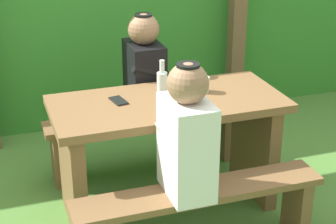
{
  "coord_description": "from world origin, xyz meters",
  "views": [
    {
      "loc": [
        -0.99,
        -2.92,
        1.99
      ],
      "look_at": [
        0.0,
        0.0,
        0.66
      ],
      "focal_mm": 59.5,
      "sensor_mm": 36.0,
      "label": 1
    }
  ],
  "objects_px": {
    "picnic_table": "(168,136)",
    "person_black_coat": "(144,70)",
    "bench_near": "(199,208)",
    "person_white_shirt": "(187,135)",
    "cell_phone": "(119,101)",
    "bottle_left": "(162,83)",
    "drinking_glass": "(203,84)",
    "bench_far": "(144,130)"
  },
  "relations": [
    {
      "from": "drinking_glass",
      "to": "bottle_left",
      "type": "relative_size",
      "value": 0.42
    },
    {
      "from": "drinking_glass",
      "to": "cell_phone",
      "type": "relative_size",
      "value": 0.68
    },
    {
      "from": "picnic_table",
      "to": "bottle_left",
      "type": "distance_m",
      "value": 0.33
    },
    {
      "from": "picnic_table",
      "to": "person_black_coat",
      "type": "height_order",
      "value": "person_black_coat"
    },
    {
      "from": "picnic_table",
      "to": "cell_phone",
      "type": "relative_size",
      "value": 10.0
    },
    {
      "from": "bench_near",
      "to": "bottle_left",
      "type": "bearing_deg",
      "value": 91.34
    },
    {
      "from": "bench_near",
      "to": "person_white_shirt",
      "type": "xyz_separation_m",
      "value": [
        -0.08,
        0.0,
        0.45
      ]
    },
    {
      "from": "person_black_coat",
      "to": "picnic_table",
      "type": "bearing_deg",
      "value": -91.0
    },
    {
      "from": "picnic_table",
      "to": "drinking_glass",
      "type": "bearing_deg",
      "value": 12.78
    },
    {
      "from": "person_white_shirt",
      "to": "bottle_left",
      "type": "bearing_deg",
      "value": 83.98
    },
    {
      "from": "bench_far",
      "to": "bench_near",
      "type": "bearing_deg",
      "value": -90.0
    },
    {
      "from": "bench_near",
      "to": "person_black_coat",
      "type": "height_order",
      "value": "person_black_coat"
    },
    {
      "from": "person_black_coat",
      "to": "drinking_glass",
      "type": "relative_size",
      "value": 7.51
    },
    {
      "from": "bench_far",
      "to": "bottle_left",
      "type": "height_order",
      "value": "bottle_left"
    },
    {
      "from": "picnic_table",
      "to": "person_white_shirt",
      "type": "height_order",
      "value": "person_white_shirt"
    },
    {
      "from": "bench_far",
      "to": "bottle_left",
      "type": "xyz_separation_m",
      "value": [
        -0.01,
        -0.46,
        0.52
      ]
    },
    {
      "from": "person_black_coat",
      "to": "cell_phone",
      "type": "relative_size",
      "value": 5.14
    },
    {
      "from": "drinking_glass",
      "to": "bottle_left",
      "type": "bearing_deg",
      "value": 177.09
    },
    {
      "from": "person_black_coat",
      "to": "bench_near",
      "type": "bearing_deg",
      "value": -90.5
    },
    {
      "from": "person_white_shirt",
      "to": "drinking_glass",
      "type": "distance_m",
      "value": 0.67
    },
    {
      "from": "bench_far",
      "to": "person_black_coat",
      "type": "xyz_separation_m",
      "value": [
        0.01,
        -0.0,
        0.45
      ]
    },
    {
      "from": "bench_near",
      "to": "person_black_coat",
      "type": "bearing_deg",
      "value": 89.5
    },
    {
      "from": "person_black_coat",
      "to": "cell_phone",
      "type": "bearing_deg",
      "value": -123.14
    },
    {
      "from": "cell_phone",
      "to": "bench_far",
      "type": "bearing_deg",
      "value": 47.78
    },
    {
      "from": "bottle_left",
      "to": "person_black_coat",
      "type": "bearing_deg",
      "value": 87.09
    },
    {
      "from": "bench_far",
      "to": "drinking_glass",
      "type": "relative_size",
      "value": 14.6
    },
    {
      "from": "person_white_shirt",
      "to": "picnic_table",
      "type": "bearing_deg",
      "value": 81.68
    },
    {
      "from": "person_black_coat",
      "to": "drinking_glass",
      "type": "height_order",
      "value": "person_black_coat"
    },
    {
      "from": "picnic_table",
      "to": "bench_near",
      "type": "distance_m",
      "value": 0.56
    },
    {
      "from": "person_white_shirt",
      "to": "bench_far",
      "type": "bearing_deg",
      "value": 85.83
    },
    {
      "from": "bench_near",
      "to": "bottle_left",
      "type": "relative_size",
      "value": 6.14
    },
    {
      "from": "picnic_table",
      "to": "person_black_coat",
      "type": "bearing_deg",
      "value": 89.0
    },
    {
      "from": "bench_far",
      "to": "picnic_table",
      "type": "bearing_deg",
      "value": -90.0
    },
    {
      "from": "person_black_coat",
      "to": "cell_phone",
      "type": "distance_m",
      "value": 0.54
    },
    {
      "from": "picnic_table",
      "to": "person_white_shirt",
      "type": "bearing_deg",
      "value": -98.32
    },
    {
      "from": "picnic_table",
      "to": "cell_phone",
      "type": "height_order",
      "value": "cell_phone"
    },
    {
      "from": "bench_far",
      "to": "person_white_shirt",
      "type": "height_order",
      "value": "person_white_shirt"
    },
    {
      "from": "bench_far",
      "to": "person_white_shirt",
      "type": "xyz_separation_m",
      "value": [
        -0.08,
        -1.05,
        0.45
      ]
    },
    {
      "from": "bench_near",
      "to": "bench_far",
      "type": "bearing_deg",
      "value": 90.0
    },
    {
      "from": "picnic_table",
      "to": "bench_near",
      "type": "height_order",
      "value": "picnic_table"
    },
    {
      "from": "person_white_shirt",
      "to": "person_black_coat",
      "type": "height_order",
      "value": "same"
    },
    {
      "from": "drinking_glass",
      "to": "picnic_table",
      "type": "bearing_deg",
      "value": -167.22
    }
  ]
}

